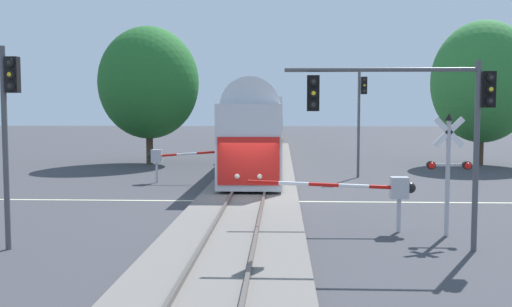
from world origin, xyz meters
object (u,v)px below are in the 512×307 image
at_px(crossing_signal_mast, 448,162).
at_px(traffic_signal_far_side, 361,107).
at_px(commuter_train, 266,122).
at_px(traffic_signal_near_right, 419,107).
at_px(crossing_gate_far, 170,156).
at_px(oak_behind_train, 149,83).
at_px(maple_right_background, 483,82).
at_px(crossing_gate_near, 382,189).
at_px(traffic_signal_near_left, 8,114).

bearing_deg(crossing_signal_mast, traffic_signal_far_side, 92.23).
bearing_deg(commuter_train, traffic_signal_near_right, -82.40).
distance_m(crossing_gate_far, oak_behind_train, 12.31).
xyz_separation_m(crossing_gate_far, traffic_signal_near_right, (9.86, -14.78, 2.61)).
xyz_separation_m(crossing_gate_far, maple_right_background, (20.17, 10.90, 4.45)).
bearing_deg(crossing_gate_near, oak_behind_train, 118.95).
distance_m(crossing_gate_near, crossing_signal_mast, 2.24).
relative_size(commuter_train, crossing_signal_mast, 16.78).
bearing_deg(traffic_signal_near_left, crossing_signal_mast, 10.31).
bearing_deg(traffic_signal_far_side, crossing_gate_far, -164.64).
distance_m(crossing_signal_mast, oak_behind_train, 28.23).
relative_size(oak_behind_train, maple_right_background, 0.97).
xyz_separation_m(crossing_gate_near, traffic_signal_near_right, (0.57, -2.49, 2.65)).
height_order(crossing_gate_near, maple_right_background, maple_right_background).
height_order(commuter_train, traffic_signal_near_right, commuter_train).
xyz_separation_m(commuter_train, traffic_signal_near_left, (-6.17, -40.00, 1.11)).
bearing_deg(crossing_signal_mast, maple_right_background, 69.39).
xyz_separation_m(commuter_train, crossing_signal_mast, (6.66, -37.66, -0.38)).
distance_m(commuter_train, crossing_gate_far, 25.26).
xyz_separation_m(crossing_gate_near, traffic_signal_far_side, (1.34, 15.21, 2.69)).
relative_size(crossing_signal_mast, crossing_gate_far, 0.64).
height_order(commuter_train, crossing_gate_near, commuter_train).
bearing_deg(traffic_signal_near_left, traffic_signal_near_right, 2.05).
xyz_separation_m(crossing_gate_near, oak_behind_train, (-12.85, 23.22, 4.46)).
relative_size(commuter_train, traffic_signal_far_side, 10.54).
distance_m(commuter_train, traffic_signal_far_side, 22.75).
relative_size(crossing_gate_far, oak_behind_train, 0.61).
height_order(crossing_signal_mast, crossing_gate_far, crossing_signal_mast).
bearing_deg(maple_right_background, traffic_signal_near_left, -129.84).
relative_size(traffic_signal_near_right, traffic_signal_far_side, 0.94).
bearing_deg(traffic_signal_far_side, crossing_signal_mast, -87.77).
bearing_deg(crossing_signal_mast, traffic_signal_near_right, -125.60).
bearing_deg(oak_behind_train, crossing_gate_near, -61.05).
relative_size(crossing_signal_mast, oak_behind_train, 0.39).
bearing_deg(commuter_train, crossing_signal_mast, -79.97).
bearing_deg(traffic_signal_near_right, commuter_train, 97.60).
relative_size(traffic_signal_near_left, oak_behind_train, 0.58).
bearing_deg(crossing_gate_near, maple_right_background, 64.85).
bearing_deg(crossing_gate_far, crossing_gate_near, -52.93).
height_order(crossing_gate_near, traffic_signal_near_right, traffic_signal_near_right).
height_order(crossing_signal_mast, traffic_signal_near_right, traffic_signal_near_right).
bearing_deg(traffic_signal_near_left, crossing_gate_near, 14.93).
distance_m(crossing_gate_near, maple_right_background, 26.01).
relative_size(crossing_gate_far, traffic_signal_far_side, 0.99).
height_order(traffic_signal_near_right, oak_behind_train, oak_behind_train).
height_order(crossing_signal_mast, traffic_signal_near_left, traffic_signal_near_left).
distance_m(commuter_train, oak_behind_train, 16.39).
xyz_separation_m(traffic_signal_near_right, oak_behind_train, (-13.42, 25.71, 1.81)).
height_order(commuter_train, traffic_signal_far_side, traffic_signal_far_side).
height_order(traffic_signal_near_left, traffic_signal_near_right, traffic_signal_near_left).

